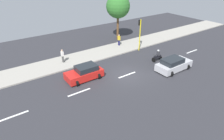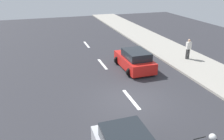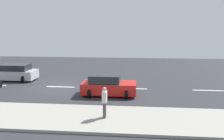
{
  "view_description": "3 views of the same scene",
  "coord_description": "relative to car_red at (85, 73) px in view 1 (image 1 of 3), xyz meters",
  "views": [
    {
      "loc": [
        -14.9,
        12.62,
        10.91
      ],
      "look_at": [
        -0.76,
        2.62,
        1.76
      ],
      "focal_mm": 31.69,
      "sensor_mm": 36.0,
      "label": 1
    },
    {
      "loc": [
        -4.69,
        -10.69,
        6.64
      ],
      "look_at": [
        -0.64,
        1.6,
        1.3
      ],
      "focal_mm": 36.72,
      "sensor_mm": 36.0,
      "label": 2
    },
    {
      "loc": [
        19.78,
        6.32,
        5.03
      ],
      "look_at": [
        -1.2,
        4.23,
        1.31
      ],
      "focal_mm": 39.94,
      "sensor_mm": 36.0,
      "label": 3
    }
  ],
  "objects": [
    {
      "name": "lane_stripe_north",
      "position": [
        -2.05,
        -10.26,
        -0.7
      ],
      "size": [
        0.2,
        2.4,
        0.01
      ],
      "primitive_type": "cube",
      "color": "white",
      "rests_on": "ground"
    },
    {
      "name": "lane_stripe_mid",
      "position": [
        -2.05,
        -4.26,
        -0.7
      ],
      "size": [
        0.2,
        2.4,
        0.01
      ],
      "primitive_type": "cube",
      "color": "white",
      "rests_on": "ground"
    },
    {
      "name": "lane_stripe_far_north",
      "position": [
        -2.05,
        -16.26,
        -0.7
      ],
      "size": [
        0.2,
        2.4,
        0.01
      ],
      "primitive_type": "cube",
      "color": "white",
      "rests_on": "ground"
    },
    {
      "name": "car_red",
      "position": [
        0.0,
        0.0,
        0.0
      ],
      "size": [
        2.31,
        3.96,
        1.52
      ],
      "color": "red",
      "rests_on": "ground"
    },
    {
      "name": "lane_stripe_south",
      "position": [
        -2.05,
        1.74,
        -0.7
      ],
      "size": [
        0.2,
        2.4,
        0.01
      ],
      "primitive_type": "cube",
      "color": "white",
      "rests_on": "ground"
    },
    {
      "name": "ground_plane",
      "position": [
        -2.05,
        -4.26,
        -0.76
      ],
      "size": [
        40.0,
        60.0,
        0.1
      ],
      "primitive_type": "cube",
      "color": "#2D2D33"
    },
    {
      "name": "car_silver",
      "position": [
        -4.19,
        -9.47,
        0.0
      ],
      "size": [
        2.33,
        4.45,
        1.52
      ],
      "color": "#B7B7BC",
      "rests_on": "ground"
    },
    {
      "name": "lane_stripe_far_south",
      "position": [
        -2.05,
        7.74,
        -0.7
      ],
      "size": [
        0.2,
        2.4,
        0.01
      ],
      "primitive_type": "cube",
      "color": "white",
      "rests_on": "ground"
    },
    {
      "name": "pedestrian_by_tree",
      "position": [
        5.71,
        -8.95,
        0.35
      ],
      "size": [
        0.4,
        0.24,
        1.69
      ],
      "color": "#1E1E4C",
      "rests_on": "sidewalk"
    },
    {
      "name": "street_tree_center",
      "position": [
        8.36,
        -10.68,
        4.64
      ],
      "size": [
        3.72,
        3.72,
        7.25
      ],
      "color": "brown",
      "rests_on": "ground"
    },
    {
      "name": "motorcycle",
      "position": [
        -1.34,
        -9.81,
        -0.07
      ],
      "size": [
        0.6,
        1.3,
        1.53
      ],
      "color": "black",
      "rests_on": "ground"
    },
    {
      "name": "traffic_light_corner",
      "position": [
        2.8,
        -10.33,
        2.22
      ],
      "size": [
        0.49,
        0.24,
        4.5
      ],
      "color": "yellow",
      "rests_on": "ground"
    },
    {
      "name": "pedestrian_near_signal",
      "position": [
        5.0,
        0.39,
        0.35
      ],
      "size": [
        0.4,
        0.24,
        1.69
      ],
      "color": "#3F3F3F",
      "rests_on": "sidewalk"
    },
    {
      "name": "sidewalk",
      "position": [
        4.95,
        -4.26,
        -0.64
      ],
      "size": [
        4.0,
        60.0,
        0.15
      ],
      "primitive_type": "cube",
      "color": "#9E998E",
      "rests_on": "ground"
    }
  ]
}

